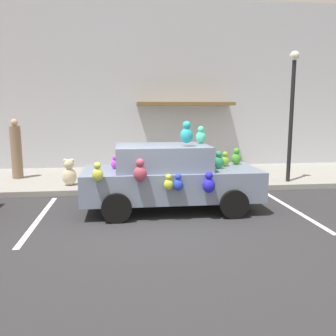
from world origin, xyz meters
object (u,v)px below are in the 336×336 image
at_px(teddy_bear_on_sidewalk, 69,173).
at_px(pedestrian_near_shopfront, 16,151).
at_px(street_lamp_post, 292,103).
at_px(plush_covered_car, 169,176).

distance_m(teddy_bear_on_sidewalk, pedestrian_near_shopfront, 2.30).
bearing_deg(pedestrian_near_shopfront, street_lamp_post, -10.34).
height_order(street_lamp_post, pedestrian_near_shopfront, street_lamp_post).
bearing_deg(pedestrian_near_shopfront, plush_covered_car, -39.51).
height_order(plush_covered_car, street_lamp_post, street_lamp_post).
height_order(teddy_bear_on_sidewalk, street_lamp_post, street_lamp_post).
bearing_deg(street_lamp_post, plush_covered_car, -151.69).
height_order(plush_covered_car, pedestrian_near_shopfront, plush_covered_car).
xyz_separation_m(plush_covered_car, street_lamp_post, (3.98, 2.15, 1.74)).
bearing_deg(plush_covered_car, pedestrian_near_shopfront, 140.49).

